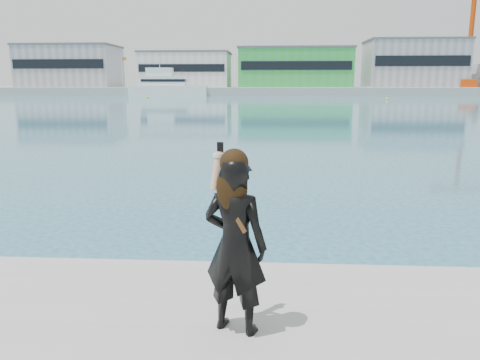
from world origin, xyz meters
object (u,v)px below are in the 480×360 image
at_px(dock_crane, 476,35).
at_px(buoy_far, 147,98).
at_px(buoy_near, 387,100).
at_px(motor_yacht, 167,85).
at_px(woman, 235,240).

distance_m(dock_crane, buoy_far, 84.07).
bearing_deg(buoy_near, buoy_far, 169.22).
bearing_deg(motor_yacht, dock_crane, 4.62).
bearing_deg(motor_yacht, woman, -80.69).
bearing_deg(dock_crane, buoy_far, -159.65).
height_order(dock_crane, motor_yacht, dock_crane).
bearing_deg(woman, motor_yacht, -58.73).
xyz_separation_m(dock_crane, buoy_far, (-77.54, -28.77, -15.07)).
distance_m(dock_crane, woman, 134.07).
distance_m(motor_yacht, buoy_near, 54.28).
xyz_separation_m(dock_crane, buoy_near, (-30.38, -37.74, -15.07)).
height_order(motor_yacht, buoy_far, motor_yacht).
relative_size(buoy_near, buoy_far, 1.00).
bearing_deg(woman, buoy_near, -85.82).
height_order(dock_crane, buoy_near, dock_crane).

